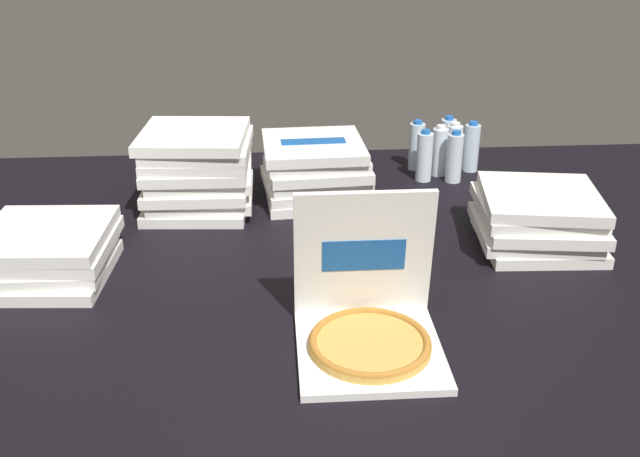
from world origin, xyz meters
TOP-DOWN VIEW (x-y plane):
  - ground_plane at (0.00, 0.00)m, footprint 3.20×2.40m
  - open_pizza_box at (0.13, -0.31)m, footprint 0.36×0.37m
  - pizza_stack_right_mid at (-0.36, 0.61)m, footprint 0.40×0.40m
  - pizza_stack_left_far at (-0.78, 0.13)m, footprint 0.39×0.41m
  - pizza_stack_right_far at (0.06, 0.68)m, footprint 0.41×0.41m
  - pizza_stack_left_mid at (0.76, 0.23)m, footprint 0.42×0.42m
  - water_bottle_0 at (0.50, 0.82)m, footprint 0.06×0.06m
  - water_bottle_1 at (0.58, 0.88)m, footprint 0.06×0.06m
  - water_bottle_2 at (0.64, 0.91)m, footprint 0.06×0.06m
  - water_bottle_3 at (0.50, 0.95)m, footprint 0.06×0.06m
  - water_bottle_4 at (0.62, 0.80)m, footprint 0.06×0.06m
  - water_bottle_5 at (0.72, 0.92)m, footprint 0.06×0.06m
  - water_bottle_6 at (0.64, 1.00)m, footprint 0.06×0.06m

SIDE VIEW (x-z plane):
  - ground_plane at x=0.00m, z-range -0.02..0.00m
  - open_pizza_box at x=0.13m, z-range -0.12..0.26m
  - pizza_stack_left_far at x=-0.78m, z-range 0.00..0.15m
  - pizza_stack_left_mid at x=0.76m, z-range 0.00..0.18m
  - water_bottle_0 at x=0.50m, z-range -0.01..0.20m
  - water_bottle_1 at x=0.58m, z-range -0.01..0.20m
  - water_bottle_2 at x=0.64m, z-range -0.01..0.20m
  - water_bottle_3 at x=0.50m, z-range -0.01..0.20m
  - water_bottle_4 at x=0.62m, z-range -0.01..0.20m
  - water_bottle_5 at x=0.72m, z-range -0.01..0.20m
  - water_bottle_6 at x=0.64m, z-range -0.01..0.20m
  - pizza_stack_right_far at x=0.06m, z-range 0.00..0.22m
  - pizza_stack_right_mid at x=-0.36m, z-range 0.00..0.29m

